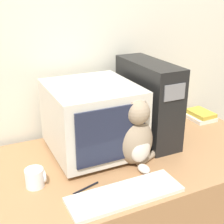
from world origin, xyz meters
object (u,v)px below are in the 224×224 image
at_px(keyboard, 125,194).
at_px(pen, 86,188).
at_px(crt_monitor, 92,118).
at_px(book_stack, 200,115).
at_px(mug, 35,178).
at_px(computer_tower, 148,101).
at_px(cat, 135,137).

height_order(keyboard, pen, keyboard).
bearing_deg(keyboard, crt_monitor, 86.46).
relative_size(keyboard, book_stack, 2.71).
bearing_deg(mug, computer_tower, 16.46).
bearing_deg(pen, cat, 18.63).
relative_size(keyboard, mug, 5.64).
height_order(cat, pen, cat).
relative_size(computer_tower, book_stack, 2.61).
distance_m(crt_monitor, book_stack, 0.84).
xyz_separation_m(crt_monitor, mug, (-0.35, -0.18, -0.15)).
relative_size(crt_monitor, computer_tower, 0.99).
relative_size(keyboard, cat, 1.42).
bearing_deg(keyboard, pen, 137.90).
distance_m(cat, mug, 0.50).
height_order(crt_monitor, cat, crt_monitor).
bearing_deg(keyboard, computer_tower, 49.87).
height_order(crt_monitor, pen, crt_monitor).
height_order(crt_monitor, keyboard, crt_monitor).
xyz_separation_m(crt_monitor, pen, (-0.16, -0.30, -0.19)).
bearing_deg(book_stack, keyboard, -148.21).
xyz_separation_m(keyboard, pen, (-0.13, 0.12, -0.01)).
xyz_separation_m(computer_tower, cat, (-0.21, -0.22, -0.08)).
distance_m(crt_monitor, cat, 0.25).
xyz_separation_m(keyboard, mug, (-0.32, 0.24, 0.03)).
distance_m(crt_monitor, mug, 0.42).
bearing_deg(cat, crt_monitor, 123.21).
height_order(keyboard, mug, mug).
distance_m(computer_tower, pen, 0.64).
distance_m(keyboard, mug, 0.40).
relative_size(crt_monitor, pen, 3.61).
xyz_separation_m(crt_monitor, book_stack, (0.82, 0.10, -0.17)).
relative_size(computer_tower, mug, 5.43).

